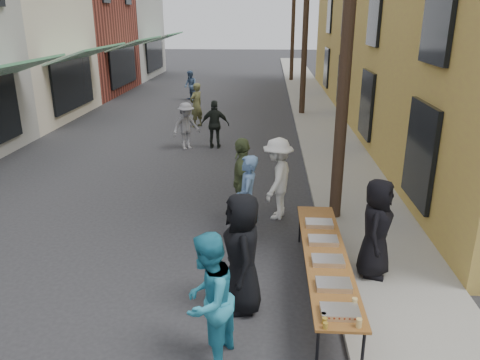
# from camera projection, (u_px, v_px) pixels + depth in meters

# --- Properties ---
(ground) EXTENTS (120.00, 120.00, 0.00)m
(ground) POSITION_uv_depth(u_px,v_px,m) (109.00, 283.00, 8.19)
(ground) COLOR #28282B
(ground) RESTS_ON ground
(sidewalk) EXTENTS (2.20, 60.00, 0.10)m
(sidewalk) POSITION_uv_depth(u_px,v_px,m) (316.00, 114.00, 22.00)
(sidewalk) COLOR gray
(sidewalk) RESTS_ON ground
(building_ochre) EXTENTS (10.00, 28.00, 10.00)m
(building_ochre) POSITION_uv_depth(u_px,v_px,m) (476.00, 1.00, 19.06)
(building_ochre) COLOR gold
(building_ochre) RESTS_ON ground
(utility_pole_near) EXTENTS (0.26, 0.26, 9.00)m
(utility_pole_near) POSITION_uv_depth(u_px,v_px,m) (349.00, 12.00, 9.27)
(utility_pole_near) COLOR #2D2116
(utility_pole_near) RESTS_ON ground
(utility_pole_mid) EXTENTS (0.26, 0.26, 9.00)m
(utility_pole_mid) POSITION_uv_depth(u_px,v_px,m) (306.00, 14.00, 20.56)
(utility_pole_mid) COLOR #2D2116
(utility_pole_mid) RESTS_ON ground
(utility_pole_far) EXTENTS (0.26, 0.26, 9.00)m
(utility_pole_far) POSITION_uv_depth(u_px,v_px,m) (293.00, 14.00, 31.86)
(utility_pole_far) COLOR #2D2116
(utility_pole_far) RESTS_ON ground
(serving_table) EXTENTS (0.70, 4.00, 0.75)m
(serving_table) POSITION_uv_depth(u_px,v_px,m) (325.00, 256.00, 7.66)
(serving_table) COLOR brown
(serving_table) RESTS_ON ground
(catering_tray_sausage) EXTENTS (0.50, 0.33, 0.08)m
(catering_tray_sausage) POSITION_uv_depth(u_px,v_px,m) (340.00, 312.00, 6.08)
(catering_tray_sausage) COLOR maroon
(catering_tray_sausage) RESTS_ON serving_table
(catering_tray_foil_b) EXTENTS (0.50, 0.33, 0.08)m
(catering_tray_foil_b) POSITION_uv_depth(u_px,v_px,m) (334.00, 285.00, 6.69)
(catering_tray_foil_b) COLOR #B2B2B7
(catering_tray_foil_b) RESTS_ON serving_table
(catering_tray_buns) EXTENTS (0.50, 0.33, 0.08)m
(catering_tray_buns) POSITION_uv_depth(u_px,v_px,m) (328.00, 261.00, 7.35)
(catering_tray_buns) COLOR tan
(catering_tray_buns) RESTS_ON serving_table
(catering_tray_foil_d) EXTENTS (0.50, 0.33, 0.08)m
(catering_tray_foil_d) POSITION_uv_depth(u_px,v_px,m) (323.00, 240.00, 8.01)
(catering_tray_foil_d) COLOR #B2B2B7
(catering_tray_foil_d) RESTS_ON serving_table
(catering_tray_buns_end) EXTENTS (0.50, 0.33, 0.08)m
(catering_tray_buns_end) POSITION_uv_depth(u_px,v_px,m) (319.00, 223.00, 8.67)
(catering_tray_buns_end) COLOR tan
(catering_tray_buns_end) RESTS_ON serving_table
(condiment_jar_a) EXTENTS (0.07, 0.07, 0.08)m
(condiment_jar_a) POSITION_uv_depth(u_px,v_px,m) (325.00, 326.00, 5.81)
(condiment_jar_a) COLOR #A57F26
(condiment_jar_a) RESTS_ON serving_table
(condiment_jar_b) EXTENTS (0.07, 0.07, 0.08)m
(condiment_jar_b) POSITION_uv_depth(u_px,v_px,m) (325.00, 321.00, 5.91)
(condiment_jar_b) COLOR #A57F26
(condiment_jar_b) RESTS_ON serving_table
(condiment_jar_c) EXTENTS (0.07, 0.07, 0.08)m
(condiment_jar_c) POSITION_uv_depth(u_px,v_px,m) (324.00, 316.00, 6.00)
(condiment_jar_c) COLOR #A57F26
(condiment_jar_c) RESTS_ON serving_table
(cup_stack) EXTENTS (0.08, 0.08, 0.12)m
(cup_stack) POSITION_uv_depth(u_px,v_px,m) (359.00, 323.00, 5.83)
(cup_stack) COLOR tan
(cup_stack) RESTS_ON serving_table
(guest_front_a) EXTENTS (0.80, 1.06, 1.95)m
(guest_front_a) POSITION_uv_depth(u_px,v_px,m) (242.00, 253.00, 7.19)
(guest_front_a) COLOR black
(guest_front_a) RESTS_ON ground
(guest_front_b) EXTENTS (0.44, 0.67, 1.84)m
(guest_front_b) POSITION_uv_depth(u_px,v_px,m) (247.00, 199.00, 9.46)
(guest_front_b) COLOR #5477A4
(guest_front_b) RESTS_ON ground
(guest_front_c) EXTENTS (0.97, 1.09, 1.88)m
(guest_front_c) POSITION_uv_depth(u_px,v_px,m) (208.00, 300.00, 6.07)
(guest_front_c) COLOR teal
(guest_front_c) RESTS_ON ground
(guest_front_d) EXTENTS (1.01, 1.37, 1.88)m
(guest_front_d) POSITION_uv_depth(u_px,v_px,m) (278.00, 179.00, 10.58)
(guest_front_d) COLOR white
(guest_front_d) RESTS_ON ground
(guest_front_e) EXTENTS (0.56, 1.19, 1.98)m
(guest_front_e) POSITION_uv_depth(u_px,v_px,m) (243.00, 181.00, 10.26)
(guest_front_e) COLOR #546339
(guest_front_e) RESTS_ON ground
(server) EXTENTS (0.83, 1.01, 1.77)m
(server) POSITION_uv_depth(u_px,v_px,m) (376.00, 228.00, 8.02)
(server) COLOR black
(server) RESTS_ON sidewalk
(passerby_left) EXTENTS (1.20, 1.13, 1.63)m
(passerby_left) POSITION_uv_depth(u_px,v_px,m) (186.00, 126.00, 16.19)
(passerby_left) COLOR gray
(passerby_left) RESTS_ON ground
(passerby_mid) EXTENTS (0.99, 0.42, 1.68)m
(passerby_mid) POSITION_uv_depth(u_px,v_px,m) (215.00, 125.00, 16.29)
(passerby_mid) COLOR black
(passerby_mid) RESTS_ON ground
(passerby_right) EXTENTS (0.73, 0.80, 1.82)m
(passerby_right) POSITION_uv_depth(u_px,v_px,m) (196.00, 105.00, 19.43)
(passerby_right) COLOR brown
(passerby_right) RESTS_ON ground
(passerby_far) EXTENTS (0.95, 0.99, 1.61)m
(passerby_far) POSITION_uv_depth(u_px,v_px,m) (190.00, 86.00, 25.55)
(passerby_far) COLOR #4B6892
(passerby_far) RESTS_ON ground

